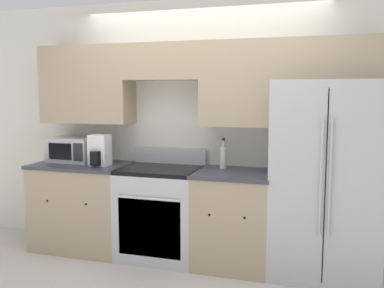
{
  "coord_description": "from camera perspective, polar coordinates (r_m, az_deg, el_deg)",
  "views": [
    {
      "loc": [
        1.2,
        -3.6,
        1.66
      ],
      "look_at": [
        0.0,
        0.31,
        1.17
      ],
      "focal_mm": 40.0,
      "sensor_mm": 36.0,
      "label": 1
    }
  ],
  "objects": [
    {
      "name": "lower_cabinets_right",
      "position": [
        4.16,
        5.56,
        -9.92
      ],
      "size": [
        0.73,
        0.64,
        0.92
      ],
      "color": "tan",
      "rests_on": "ground_plane"
    },
    {
      "name": "bottle",
      "position": [
        4.22,
        4.17,
        -1.64
      ],
      "size": [
        0.07,
        0.07,
        0.3
      ],
      "color": "silver",
      "rests_on": "lower_cabinets_right"
    },
    {
      "name": "wall_back",
      "position": [
        4.35,
        1.3,
        4.54
      ],
      "size": [
        8.0,
        0.39,
        2.6
      ],
      "color": "silver",
      "rests_on": "ground_plane"
    },
    {
      "name": "ground_plane",
      "position": [
        4.14,
        -1.31,
        -16.77
      ],
      "size": [
        12.0,
        12.0,
        0.0
      ],
      "primitive_type": "plane",
      "color": "beige"
    },
    {
      "name": "refrigerator",
      "position": [
        4.04,
        17.32,
        -4.52
      ],
      "size": [
        0.94,
        0.77,
        1.77
      ],
      "color": "#B7B7BC",
      "rests_on": "ground_plane"
    },
    {
      "name": "lower_cabinets_left",
      "position": [
        4.74,
        -14.3,
        -7.99
      ],
      "size": [
        1.01,
        0.64,
        0.92
      ],
      "color": "tan",
      "rests_on": "ground_plane"
    },
    {
      "name": "electric_kettle",
      "position": [
        4.46,
        -12.28,
        -0.95
      ],
      "size": [
        0.2,
        0.23,
        0.32
      ],
      "color": "white",
      "rests_on": "lower_cabinets_left"
    },
    {
      "name": "microwave",
      "position": [
        4.8,
        -15.53,
        -0.69
      ],
      "size": [
        0.49,
        0.37,
        0.26
      ],
      "color": "#B7B7BC",
      "rests_on": "lower_cabinets_left"
    },
    {
      "name": "oven_range",
      "position": [
        4.36,
        -4.19,
        -9.05
      ],
      "size": [
        0.78,
        0.65,
        1.08
      ],
      "color": "#B7B7BC",
      "rests_on": "ground_plane"
    }
  ]
}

